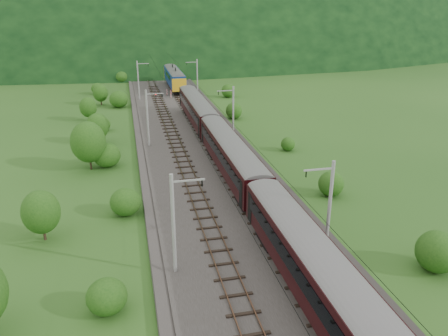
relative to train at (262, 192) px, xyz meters
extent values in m
plane|color=#244E18|center=(-2.40, -5.64, -3.65)|extent=(600.00, 600.00, 0.00)
cube|color=#38332D|center=(-2.40, 4.36, -3.50)|extent=(14.00, 220.00, 0.30)
cube|color=#513422|center=(-5.52, 4.36, -3.15)|extent=(0.08, 220.00, 0.15)
cube|color=#513422|center=(-4.08, 4.36, -3.15)|extent=(0.08, 220.00, 0.15)
cube|color=black|center=(-4.80, 4.36, -3.29)|extent=(2.40, 220.00, 0.12)
cube|color=#513422|center=(-0.72, 4.36, -3.15)|extent=(0.08, 220.00, 0.15)
cube|color=#513422|center=(0.72, 4.36, -3.15)|extent=(0.08, 220.00, 0.15)
cube|color=black|center=(0.00, 4.36, -3.29)|extent=(2.40, 220.00, 0.12)
cylinder|color=gray|center=(-8.60, -5.64, 0.65)|extent=(0.28, 0.28, 8.00)
cube|color=gray|center=(-7.40, -5.64, 4.05)|extent=(2.40, 0.12, 0.12)
cylinder|color=black|center=(-6.40, -5.64, 3.75)|extent=(0.10, 0.10, 0.50)
cylinder|color=gray|center=(-8.60, 26.36, 0.65)|extent=(0.28, 0.28, 8.00)
cube|color=gray|center=(-7.40, 26.36, 4.05)|extent=(2.40, 0.12, 0.12)
cylinder|color=black|center=(-6.40, 26.36, 3.75)|extent=(0.10, 0.10, 0.50)
cylinder|color=gray|center=(-8.60, 58.36, 0.65)|extent=(0.28, 0.28, 8.00)
cube|color=gray|center=(-7.40, 58.36, 4.05)|extent=(2.40, 0.12, 0.12)
cylinder|color=black|center=(-6.40, 58.36, 3.75)|extent=(0.10, 0.10, 0.50)
cylinder|color=gray|center=(-8.60, 90.36, 0.65)|extent=(0.28, 0.28, 8.00)
cube|color=gray|center=(-7.40, 90.36, 4.05)|extent=(2.40, 0.12, 0.12)
cylinder|color=black|center=(-6.40, 90.36, 3.75)|extent=(0.10, 0.10, 0.50)
cylinder|color=gray|center=(-8.60, 122.36, 0.65)|extent=(0.28, 0.28, 8.00)
cube|color=gray|center=(-7.40, 122.36, 4.05)|extent=(2.40, 0.12, 0.12)
cylinder|color=black|center=(-6.40, 122.36, 3.75)|extent=(0.10, 0.10, 0.50)
cylinder|color=gray|center=(3.80, -5.64, 0.65)|extent=(0.28, 0.28, 8.00)
cube|color=gray|center=(2.60, -5.64, 4.05)|extent=(2.40, 0.12, 0.12)
cylinder|color=black|center=(1.60, -5.64, 3.75)|extent=(0.10, 0.10, 0.50)
cylinder|color=gray|center=(3.80, 26.36, 0.65)|extent=(0.28, 0.28, 8.00)
cube|color=gray|center=(2.60, 26.36, 4.05)|extent=(2.40, 0.12, 0.12)
cylinder|color=black|center=(1.60, 26.36, 3.75)|extent=(0.10, 0.10, 0.50)
cylinder|color=gray|center=(3.80, 58.36, 0.65)|extent=(0.28, 0.28, 8.00)
cube|color=gray|center=(2.60, 58.36, 4.05)|extent=(2.40, 0.12, 0.12)
cylinder|color=black|center=(1.60, 58.36, 3.75)|extent=(0.10, 0.10, 0.50)
cylinder|color=gray|center=(3.80, 90.36, 0.65)|extent=(0.28, 0.28, 8.00)
cube|color=gray|center=(2.60, 90.36, 4.05)|extent=(2.40, 0.12, 0.12)
cylinder|color=black|center=(1.60, 90.36, 3.75)|extent=(0.10, 0.10, 0.50)
cylinder|color=gray|center=(3.80, 122.36, 0.65)|extent=(0.28, 0.28, 8.00)
cube|color=gray|center=(2.60, 122.36, 4.05)|extent=(2.40, 0.12, 0.12)
cylinder|color=black|center=(1.60, 122.36, 3.75)|extent=(0.10, 0.10, 0.50)
cylinder|color=black|center=(-4.80, 4.36, 3.45)|extent=(0.03, 198.00, 0.03)
cylinder|color=black|center=(0.00, 4.36, 3.45)|extent=(0.03, 198.00, 0.03)
ellipsoid|color=black|center=(-2.40, 254.36, -3.65)|extent=(504.00, 360.00, 244.00)
cube|color=black|center=(0.00, -11.57, -0.59)|extent=(3.01, 22.80, 3.11)
cylinder|color=slate|center=(0.00, -11.57, 0.81)|extent=(3.01, 22.68, 3.01)
cube|color=black|center=(-1.52, -11.57, -0.22)|extent=(0.05, 20.06, 1.19)
cube|color=black|center=(1.52, -11.57, -0.22)|extent=(0.05, 20.06, 1.19)
cube|color=black|center=(0.00, -3.59, -2.61)|extent=(2.28, 3.32, 0.93)
cube|color=black|center=(0.00, 12.02, -0.59)|extent=(3.01, 22.80, 3.11)
cylinder|color=slate|center=(0.00, 12.02, 0.81)|extent=(3.01, 22.68, 3.01)
cube|color=black|center=(-1.52, 12.02, -0.22)|extent=(0.05, 20.06, 1.19)
cube|color=black|center=(1.52, 12.02, -0.22)|extent=(0.05, 20.06, 1.19)
cube|color=black|center=(0.00, 4.04, -2.61)|extent=(2.28, 3.32, 0.93)
cube|color=black|center=(0.00, 20.00, -2.61)|extent=(2.28, 3.32, 0.93)
cube|color=black|center=(0.00, 35.60, -0.59)|extent=(3.01, 22.80, 3.11)
cylinder|color=slate|center=(0.00, 35.60, 0.81)|extent=(3.01, 22.68, 3.01)
cube|color=black|center=(-1.52, 35.60, -0.22)|extent=(0.05, 20.06, 1.19)
cube|color=black|center=(1.52, 35.60, -0.22)|extent=(0.05, 20.06, 1.19)
cube|color=black|center=(0.00, 27.62, -2.61)|extent=(2.28, 3.32, 0.93)
cube|color=black|center=(0.00, 43.58, -2.61)|extent=(2.28, 3.32, 0.93)
cube|color=navy|center=(0.00, 68.52, -0.59)|extent=(3.01, 18.65, 3.11)
cylinder|color=slate|center=(0.00, 68.52, 0.81)|extent=(3.01, 18.56, 3.01)
cube|color=black|center=(-1.52, 68.52, -0.22)|extent=(0.05, 16.41, 1.19)
cube|color=black|center=(1.52, 68.52, -0.22)|extent=(0.05, 16.41, 1.19)
cube|color=black|center=(0.00, 61.99, -2.61)|extent=(2.28, 3.32, 0.93)
cube|color=black|center=(0.00, 75.05, -2.61)|extent=(2.28, 3.32, 0.93)
cube|color=gold|center=(0.00, 77.64, -0.80)|extent=(3.07, 0.50, 2.80)
cube|color=gold|center=(0.00, 59.39, -0.80)|extent=(3.07, 0.50, 2.80)
cube|color=black|center=(0.00, 71.52, 1.53)|extent=(0.08, 1.60, 0.93)
cylinder|color=red|center=(-2.50, 61.63, -2.68)|extent=(0.14, 0.14, 1.33)
cylinder|color=red|center=(-1.94, 58.68, -2.52)|extent=(0.18, 0.18, 1.65)
cylinder|color=black|center=(-5.49, 53.81, -2.44)|extent=(0.13, 0.13, 1.81)
sphere|color=red|center=(-5.49, 53.81, -1.49)|extent=(0.22, 0.22, 0.22)
ellipsoid|color=#1F4E14|center=(-13.56, -8.99, -2.42)|extent=(2.74, 2.74, 2.47)
ellipsoid|color=#1F4E14|center=(-12.12, 5.44, -2.28)|extent=(3.04, 3.04, 2.73)
ellipsoid|color=#1F4E14|center=(-14.24, 19.58, -2.10)|extent=(3.45, 3.45, 3.11)
ellipsoid|color=#1F4E14|center=(-15.34, 36.61, -2.54)|extent=(2.46, 2.46, 2.22)
ellipsoid|color=#1F4E14|center=(-12.77, 53.14, -1.99)|extent=(3.68, 3.68, 3.31)
ellipsoid|color=#1F4E14|center=(-17.44, 67.67, -2.38)|extent=(2.81, 2.81, 2.53)
ellipsoid|color=#1F4E14|center=(-12.06, 82.50, -2.28)|extent=(3.05, 3.05, 2.74)
cylinder|color=black|center=(-19.20, 2.08, -2.38)|extent=(0.24, 0.24, 2.53)
ellipsoid|color=#1F4E14|center=(-19.20, 2.08, -0.94)|extent=(3.26, 3.26, 3.91)
cylinder|color=black|center=(-16.24, 19.09, -1.98)|extent=(0.24, 0.24, 3.33)
ellipsoid|color=#1F4E14|center=(-16.24, 19.09, -0.08)|extent=(4.28, 4.28, 5.14)
cylinder|color=black|center=(-15.70, 29.69, -2.40)|extent=(0.24, 0.24, 2.49)
ellipsoid|color=#1F4E14|center=(-15.70, 29.69, -0.98)|extent=(3.20, 3.20, 3.84)
cylinder|color=black|center=(-17.91, 43.67, -2.51)|extent=(0.24, 0.24, 2.28)
ellipsoid|color=#1F4E14|center=(-17.91, 43.67, -1.20)|extent=(2.93, 2.93, 3.52)
cylinder|color=black|center=(-16.32, 56.27, -2.51)|extent=(0.24, 0.24, 2.28)
ellipsoid|color=#1F4E14|center=(-16.32, 56.27, -1.21)|extent=(2.93, 2.93, 3.52)
ellipsoid|color=#1F4E14|center=(11.21, -9.53, -2.15)|extent=(3.34, 3.34, 3.00)
ellipsoid|color=#1F4E14|center=(9.44, 5.24, -2.42)|extent=(2.74, 2.74, 2.46)
ellipsoid|color=#1F4E14|center=(10.29, 20.53, -2.76)|extent=(1.98, 1.98, 1.78)
ellipsoid|color=#1F4E14|center=(7.20, 39.56, -2.34)|extent=(2.91, 2.91, 2.62)
ellipsoid|color=#1F4E14|center=(10.44, 57.86, -2.35)|extent=(2.90, 2.90, 2.61)
camera|label=1|loc=(-11.22, -34.21, 16.00)|focal=35.00mm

